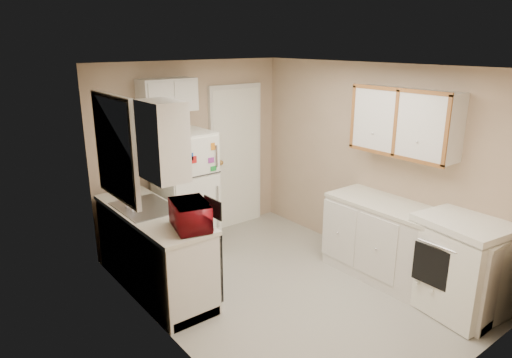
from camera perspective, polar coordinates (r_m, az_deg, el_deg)
floor at (r=5.22m, az=3.48°, el=-13.46°), size 3.80×3.80×0.00m
ceiling at (r=4.51m, az=4.03°, el=13.88°), size 3.80×3.80×0.00m
wall_left at (r=3.98m, az=-11.54°, el=-4.57°), size 3.80×3.80×0.00m
wall_right at (r=5.72m, az=14.28°, el=1.84°), size 3.80×3.80×0.00m
wall_back at (r=6.22m, az=-7.99°, el=3.40°), size 2.80×2.80×0.00m
wall_front at (r=3.64m, az=24.24°, el=-7.93°), size 2.80×2.80×0.00m
left_counter at (r=5.15m, az=-12.64°, el=-8.66°), size 0.60×1.80×0.90m
dishwasher at (r=4.77m, az=-6.29°, el=-9.93°), size 0.03×0.58×0.72m
sink at (r=5.11m, az=-13.66°, el=-3.91°), size 0.54×0.74×0.16m
microwave at (r=4.42m, az=-8.17°, el=-4.28°), size 0.53×0.38×0.32m
soap_bottle at (r=5.36m, az=-15.13°, el=-1.45°), size 0.12×0.12×0.21m
window_blinds at (r=4.81m, az=-17.08°, el=3.73°), size 0.10×0.98×1.08m
upper_cabinet_left at (r=4.07m, az=-11.56°, el=4.71°), size 0.30×0.45×0.70m
refrigerator at (r=5.84m, az=-8.81°, el=-1.75°), size 0.65×0.63×1.58m
cabinet_over_fridge at (r=5.76m, az=-11.03°, el=10.27°), size 0.70×0.30×0.40m
interior_door at (r=6.60m, az=-2.49°, el=2.71°), size 0.86×0.06×2.08m
right_counter at (r=5.31m, az=18.51°, el=-8.35°), size 0.60×2.00×0.90m
stove at (r=5.03m, az=24.11°, el=-9.84°), size 0.77×0.90×0.99m
upper_cabinet_right at (r=5.19m, az=18.08°, el=6.82°), size 0.30×1.20×0.70m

